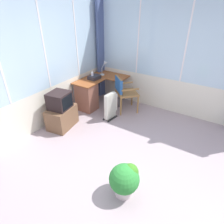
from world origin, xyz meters
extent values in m
cube|color=#A08F96|center=(0.00, 0.00, -0.03)|extent=(5.70, 5.55, 0.06)
cube|color=silver|center=(0.00, 2.31, 0.42)|extent=(4.70, 0.06, 0.83)
cube|color=silver|center=(0.00, 2.31, 1.69)|extent=(4.61, 0.06, 1.72)
cube|color=white|center=(0.47, 2.31, 1.69)|extent=(0.04, 0.07, 1.72)
cube|color=white|center=(1.41, 2.31, 1.69)|extent=(0.04, 0.07, 1.72)
cube|color=silver|center=(2.38, 0.00, 0.42)|extent=(0.06, 4.55, 0.83)
cube|color=silver|center=(2.38, 0.00, 1.69)|extent=(0.06, 4.46, 1.72)
cube|color=white|center=(2.38, 0.00, 1.69)|extent=(0.07, 0.04, 1.72)
cube|color=white|center=(2.38, 1.14, 1.69)|extent=(0.07, 0.04, 1.72)
cube|color=#475888|center=(2.25, 2.18, 1.32)|extent=(0.31, 0.08, 2.63)
cube|color=brown|center=(1.69, 1.99, 0.72)|extent=(1.28, 0.54, 0.02)
cube|color=brown|center=(2.06, 1.50, 0.72)|extent=(0.54, 0.42, 0.02)
cube|color=brown|center=(1.28, 1.99, 0.35)|extent=(0.40, 0.50, 0.70)
cylinder|color=#4C4C51|center=(1.83, 1.34, 0.35)|extent=(0.04, 0.04, 0.71)
cylinder|color=#4C4C51|center=(1.09, 2.21, 0.35)|extent=(0.04, 0.04, 0.71)
cylinder|color=#B2B7BC|center=(1.97, 1.96, 0.74)|extent=(0.13, 0.13, 0.02)
cylinder|color=#B2B7BC|center=(1.97, 1.96, 0.84)|extent=(0.02, 0.02, 0.18)
cylinder|color=#B2B7BC|center=(2.02, 1.93, 1.02)|extent=(0.04, 0.09, 0.17)
cone|color=#B2B7BC|center=(2.07, 1.89, 1.05)|extent=(0.14, 0.14, 0.12)
cube|color=black|center=(2.06, 1.53, 0.74)|extent=(0.11, 0.15, 0.02)
cylinder|color=silver|center=(1.58, 1.99, 0.81)|extent=(0.06, 0.06, 0.16)
cone|color=white|center=(1.58, 1.99, 0.92)|extent=(0.06, 0.06, 0.06)
cube|color=#2A282E|center=(1.61, 1.95, 0.78)|extent=(0.30, 0.24, 0.09)
cylinder|color=olive|center=(1.80, 0.77, 0.23)|extent=(0.04, 0.04, 0.46)
cylinder|color=olive|center=(2.10, 1.09, 0.23)|extent=(0.04, 0.04, 0.46)
cylinder|color=olive|center=(1.48, 1.07, 0.23)|extent=(0.04, 0.04, 0.46)
cylinder|color=olive|center=(1.78, 1.39, 0.23)|extent=(0.04, 0.04, 0.46)
cube|color=olive|center=(1.79, 1.08, 0.48)|extent=(0.68, 0.68, 0.04)
cube|color=olive|center=(1.63, 1.23, 0.71)|extent=(0.32, 0.34, 0.41)
cube|color=#275595|center=(1.63, 1.23, 0.73)|extent=(0.36, 0.37, 0.34)
cube|color=olive|center=(1.64, 0.92, 0.66)|extent=(0.34, 0.32, 0.03)
cube|color=olive|center=(1.94, 1.24, 0.66)|extent=(0.34, 0.32, 0.03)
cube|color=brown|center=(0.36, 1.93, 0.23)|extent=(0.70, 0.54, 0.47)
cube|color=black|center=(0.36, 1.93, 0.65)|extent=(0.48, 0.46, 0.36)
cube|color=black|center=(0.39, 1.73, 0.65)|extent=(0.34, 0.07, 0.28)
cube|color=silver|center=(1.07, 1.23, 0.34)|extent=(0.03, 0.10, 0.62)
cube|color=silver|center=(1.11, 1.22, 0.34)|extent=(0.03, 0.10, 0.62)
cube|color=silver|center=(1.15, 1.22, 0.34)|extent=(0.03, 0.10, 0.62)
cube|color=silver|center=(1.19, 1.21, 0.34)|extent=(0.03, 0.10, 0.62)
cube|color=silver|center=(1.23, 1.21, 0.34)|extent=(0.03, 0.10, 0.62)
cube|color=silver|center=(1.28, 1.20, 0.34)|extent=(0.03, 0.10, 0.62)
cube|color=silver|center=(1.32, 1.20, 0.34)|extent=(0.03, 0.10, 0.62)
cube|color=silver|center=(1.36, 1.19, 0.34)|extent=(0.03, 0.10, 0.62)
cube|color=black|center=(1.20, 1.14, 0.01)|extent=(0.36, 0.07, 0.03)
cube|color=black|center=(1.22, 1.28, 0.01)|extent=(0.36, 0.07, 0.03)
cube|color=silver|center=(1.40, 1.19, 0.37)|extent=(0.06, 0.09, 0.43)
cylinder|color=silver|center=(-0.44, -0.11, 0.07)|extent=(0.26, 0.26, 0.14)
sphere|color=#2E8636|center=(-0.44, -0.11, 0.30)|extent=(0.43, 0.43, 0.43)
sphere|color=#3B8023|center=(-0.36, -0.15, 0.39)|extent=(0.24, 0.24, 0.24)
camera|label=1|loc=(-2.12, -0.98, 2.47)|focal=31.06mm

